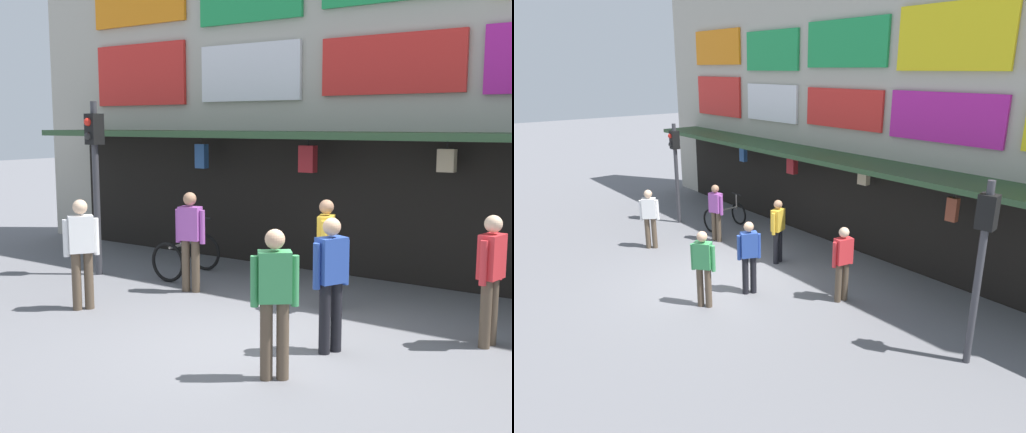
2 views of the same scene
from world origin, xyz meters
TOP-DOWN VIEW (x-y plane):
  - ground_plane at (0.00, 0.00)m, footprint 80.00×80.00m
  - shopfront at (-0.00, 4.57)m, footprint 18.00×2.60m
  - traffic_light_near at (-4.64, 1.42)m, footprint 0.31×0.34m
  - traffic_light_far at (5.36, 1.44)m, footprint 0.31×0.34m
  - bicycle_parked at (-3.19, 2.26)m, footprint 0.77×1.19m
  - pedestrian_in_white at (0.90, 0.12)m, footprint 0.35×0.49m
  - pedestrian_in_purple at (-0.04, 1.75)m, footprint 0.32×0.51m
  - pedestrian_in_yellow at (2.45, 1.44)m, footprint 0.28×0.52m
  - pedestrian_in_red at (-3.08, -0.31)m, footprint 0.39×0.45m
  - pedestrian_in_blue at (0.79, -0.98)m, footprint 0.44×0.39m
  - pedestrian_in_green at (-2.40, 1.42)m, footprint 0.52×0.30m

SIDE VIEW (x-z plane):
  - ground_plane at x=0.00m, z-range 0.00..0.00m
  - bicycle_parked at x=-3.19m, z-range -0.13..0.92m
  - pedestrian_in_white at x=0.90m, z-range 0.11..1.79m
  - pedestrian_in_purple at x=-0.04m, z-range 0.11..1.79m
  - pedestrian_in_yellow at x=2.45m, z-range 0.11..1.79m
  - pedestrian_in_red at x=-3.08m, z-range 0.11..1.79m
  - pedestrian_in_blue at x=0.79m, z-range 0.11..1.79m
  - pedestrian_in_green at x=-2.40m, z-range 0.11..1.79m
  - traffic_light_near at x=-4.64m, z-range 0.54..3.74m
  - traffic_light_far at x=5.36m, z-range 0.54..3.74m
  - shopfront at x=0.00m, z-range -0.04..7.96m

